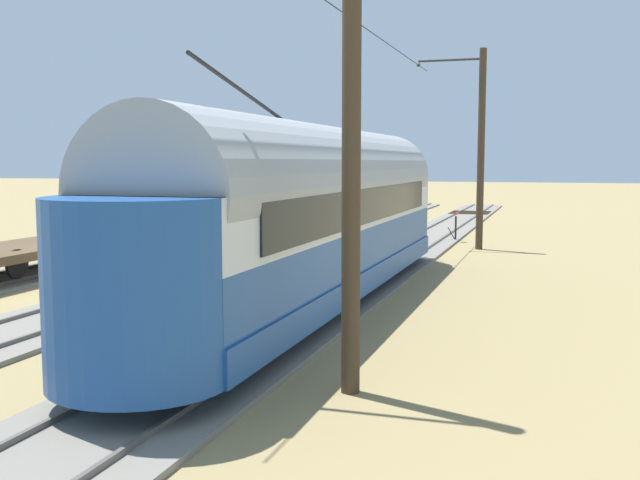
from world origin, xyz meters
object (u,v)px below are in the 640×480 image
at_px(flatcar_adjacent, 98,237).
at_px(track_end_bumper, 322,229).
at_px(switch_stand, 455,226).
at_px(catenary_pole_mid_near, 347,119).
at_px(catenary_pole_foreground, 479,146).
at_px(vintage_streetcar, 318,212).

relative_size(flatcar_adjacent, track_end_bumper, 8.00).
bearing_deg(switch_stand, flatcar_adjacent, 43.31).
distance_m(switch_stand, track_end_bumper, 6.09).
bearing_deg(catenary_pole_mid_near, flatcar_adjacent, -43.16).
relative_size(flatcar_adjacent, switch_stand, 11.66).
distance_m(catenary_pole_mid_near, track_end_bumper, 23.15).
bearing_deg(flatcar_adjacent, catenary_pole_mid_near, 136.84).
relative_size(catenary_pole_mid_near, track_end_bumper, 4.34).
bearing_deg(catenary_pole_foreground, catenary_pole_mid_near, 90.00).
bearing_deg(track_end_bumper, catenary_pole_foreground, 160.71).
height_order(vintage_streetcar, switch_stand, vintage_streetcar).
bearing_deg(switch_stand, catenary_pole_foreground, 115.38).
bearing_deg(track_end_bumper, flatcar_adjacent, 64.90).
relative_size(vintage_streetcar, catenary_pole_mid_near, 2.35).
distance_m(vintage_streetcar, track_end_bumper, 16.35).
distance_m(flatcar_adjacent, catenary_pole_mid_near, 16.90).
relative_size(vintage_streetcar, track_end_bumper, 10.19).
height_order(catenary_pole_foreground, track_end_bumper, catenary_pole_foreground).
distance_m(catenary_pole_foreground, track_end_bumper, 8.53).
relative_size(flatcar_adjacent, catenary_pole_mid_near, 1.85).
xyz_separation_m(flatcar_adjacent, switch_stand, (-10.91, -10.29, -0.16)).
relative_size(catenary_pole_foreground, catenary_pole_mid_near, 1.00).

